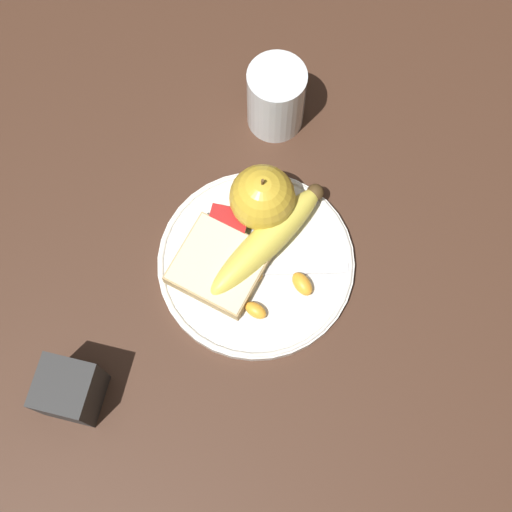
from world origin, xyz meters
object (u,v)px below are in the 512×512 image
(plate, at_px, (256,262))
(fork, at_px, (257,268))
(bread_slice, at_px, (219,265))
(condiment_caddy, at_px, (70,391))
(jam_packet, at_px, (228,225))
(juice_glass, at_px, (276,99))
(banana, at_px, (268,239))
(apple, at_px, (262,198))

(plate, distance_m, fork, 0.01)
(bread_slice, relative_size, condiment_caddy, 1.51)
(jam_packet, bearing_deg, juice_glass, 83.25)
(bread_slice, bearing_deg, juice_glass, 85.67)
(bread_slice, height_order, fork, bread_slice)
(banana, distance_m, jam_packet, 0.05)
(plate, xyz_separation_m, jam_packet, (-0.04, 0.03, 0.01))
(juice_glass, xyz_separation_m, apple, (0.02, -0.14, 0.00))
(plate, bearing_deg, banana, 69.87)
(plate, relative_size, condiment_caddy, 2.98)
(juice_glass, distance_m, condiment_caddy, 0.43)
(banana, xyz_separation_m, bread_slice, (-0.05, -0.04, -0.01))
(apple, relative_size, condiment_caddy, 1.10)
(juice_glass, height_order, jam_packet, juice_glass)
(fork, bearing_deg, apple, -96.01)
(banana, relative_size, jam_packet, 3.83)
(fork, distance_m, jam_packet, 0.06)
(plate, xyz_separation_m, juice_glass, (-0.02, 0.20, 0.04))
(banana, bearing_deg, plate, -110.13)
(juice_glass, height_order, banana, juice_glass)
(plate, bearing_deg, juice_glass, 96.61)
(plate, bearing_deg, apple, 97.20)
(apple, height_order, bread_slice, apple)
(juice_glass, xyz_separation_m, fork, (0.03, -0.21, -0.03))
(jam_packet, bearing_deg, bread_slice, -86.58)
(bread_slice, xyz_separation_m, condiment_caddy, (-0.12, -0.19, 0.02))
(plate, height_order, juice_glass, juice_glass)
(fork, bearing_deg, bread_slice, -1.84)
(plate, bearing_deg, bread_slice, -155.01)
(fork, bearing_deg, condiment_caddy, 34.73)
(apple, relative_size, banana, 0.49)
(plate, relative_size, jam_packet, 5.08)
(juice_glass, xyz_separation_m, condiment_caddy, (-0.14, -0.41, -0.01))
(banana, bearing_deg, juice_glass, 100.25)
(condiment_caddy, bearing_deg, fork, 49.73)
(apple, distance_m, banana, 0.05)
(banana, distance_m, fork, 0.04)
(juice_glass, height_order, bread_slice, juice_glass)
(plate, relative_size, fork, 1.29)
(plate, height_order, jam_packet, jam_packet)
(apple, bearing_deg, fork, -81.00)
(juice_glass, relative_size, condiment_caddy, 1.25)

